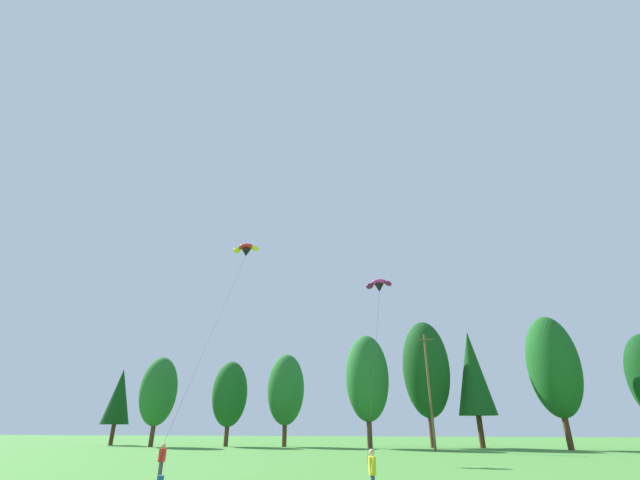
{
  "coord_description": "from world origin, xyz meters",
  "views": [
    {
      "loc": [
        5.38,
        0.19,
        2.49
      ],
      "look_at": [
        1.97,
        21.37,
        11.99
      ],
      "focal_mm": 23.58,
      "sensor_mm": 36.0,
      "label": 1
    }
  ],
  "objects_px": {
    "parafoil_kite_mid_magenta": "(379,285)",
    "utility_pole": "(429,387)",
    "kite_flyer_near": "(162,459)",
    "backpack": "(161,480)",
    "parafoil_kite_high_red_yellow": "(246,250)",
    "kite_flyer_mid": "(372,470)"
  },
  "relations": [
    {
      "from": "parafoil_kite_mid_magenta",
      "to": "utility_pole",
      "type": "bearing_deg",
      "value": 76.64
    },
    {
      "from": "kite_flyer_near",
      "to": "parafoil_kite_mid_magenta",
      "type": "bearing_deg",
      "value": 40.52
    },
    {
      "from": "utility_pole",
      "to": "backpack",
      "type": "xyz_separation_m",
      "value": [
        -14.89,
        -30.4,
        -6.23
      ]
    },
    {
      "from": "backpack",
      "to": "parafoil_kite_high_red_yellow",
      "type": "bearing_deg",
      "value": -11.92
    },
    {
      "from": "parafoil_kite_mid_magenta",
      "to": "backpack",
      "type": "bearing_deg",
      "value": -133.24
    },
    {
      "from": "kite_flyer_mid",
      "to": "parafoil_kite_mid_magenta",
      "type": "height_order",
      "value": "parafoil_kite_mid_magenta"
    },
    {
      "from": "utility_pole",
      "to": "parafoil_kite_high_red_yellow",
      "type": "bearing_deg",
      "value": -154.39
    },
    {
      "from": "parafoil_kite_mid_magenta",
      "to": "parafoil_kite_high_red_yellow",
      "type": "bearing_deg",
      "value": 145.21
    },
    {
      "from": "kite_flyer_near",
      "to": "parafoil_kite_high_red_yellow",
      "type": "xyz_separation_m",
      "value": [
        -3.61,
        19.7,
        19.6
      ]
    },
    {
      "from": "utility_pole",
      "to": "parafoil_kite_mid_magenta",
      "type": "height_order",
      "value": "parafoil_kite_mid_magenta"
    },
    {
      "from": "parafoil_kite_high_red_yellow",
      "to": "utility_pole",
      "type": "bearing_deg",
      "value": 25.61
    },
    {
      "from": "utility_pole",
      "to": "parafoil_kite_mid_magenta",
      "type": "distance_m",
      "value": 20.92
    },
    {
      "from": "utility_pole",
      "to": "kite_flyer_mid",
      "type": "relative_size",
      "value": 7.28
    },
    {
      "from": "parafoil_kite_high_red_yellow",
      "to": "kite_flyer_mid",
      "type": "bearing_deg",
      "value": -59.44
    },
    {
      "from": "parafoil_kite_high_red_yellow",
      "to": "backpack",
      "type": "xyz_separation_m",
      "value": [
        4.44,
        -21.13,
        -20.38
      ]
    },
    {
      "from": "utility_pole",
      "to": "parafoil_kite_mid_magenta",
      "type": "xyz_separation_m",
      "value": [
        -4.63,
        -19.48,
        6.04
      ]
    },
    {
      "from": "kite_flyer_near",
      "to": "backpack",
      "type": "distance_m",
      "value": 1.83
    },
    {
      "from": "kite_flyer_near",
      "to": "backpack",
      "type": "relative_size",
      "value": 4.23
    },
    {
      "from": "utility_pole",
      "to": "parafoil_kite_high_red_yellow",
      "type": "relative_size",
      "value": 0.61
    },
    {
      "from": "utility_pole",
      "to": "backpack",
      "type": "distance_m",
      "value": 34.42
    },
    {
      "from": "kite_flyer_near",
      "to": "parafoil_kite_high_red_yellow",
      "type": "relative_size",
      "value": 0.08
    },
    {
      "from": "kite_flyer_mid",
      "to": "kite_flyer_near",
      "type": "bearing_deg",
      "value": 157.3
    }
  ]
}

